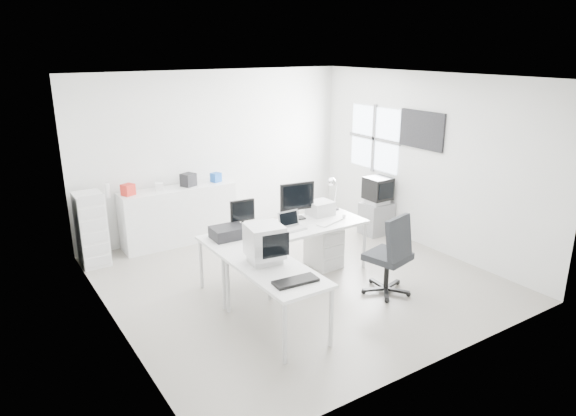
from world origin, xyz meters
TOP-DOWN VIEW (x-y plane):
  - floor at (0.00, 0.00)m, footprint 5.00×5.00m
  - ceiling at (0.00, 0.00)m, footprint 5.00×5.00m
  - back_wall at (0.00, 2.50)m, footprint 5.00×0.02m
  - left_wall at (-2.50, 0.00)m, footprint 0.02×5.00m
  - right_wall at (2.50, 0.00)m, footprint 0.02×5.00m
  - window at (2.48, 1.20)m, footprint 0.02×1.20m
  - wall_picture at (2.47, 0.10)m, footprint 0.04×0.90m
  - main_desk at (-0.10, 0.10)m, footprint 2.40×0.80m
  - side_desk at (-0.95, -1.00)m, footprint 0.70×1.40m
  - drawer_pedestal at (0.60, 0.15)m, footprint 0.40×0.50m
  - inkjet_printer at (-0.95, 0.20)m, footprint 0.44×0.35m
  - lcd_monitor_small at (-0.65, 0.35)m, footprint 0.36×0.23m
  - lcd_monitor_large at (0.25, 0.35)m, footprint 0.56×0.28m
  - laptop at (-0.05, -0.00)m, footprint 0.35×0.36m
  - white_keyboard at (0.55, -0.05)m, footprint 0.49×0.28m
  - white_mouse at (0.85, -0.00)m, footprint 0.06×0.06m
  - laser_printer at (0.65, 0.32)m, footprint 0.37×0.32m
  - desk_lamp at (1.00, 0.40)m, footprint 0.18×0.18m
  - crt_monitor at (-0.95, -0.75)m, footprint 0.45×0.45m
  - black_keyboard at (-0.95, -1.40)m, footprint 0.51×0.24m
  - office_chair at (0.77, -1.03)m, footprint 0.80×0.80m
  - tv_cabinet at (2.22, 0.76)m, footprint 0.51×0.41m
  - crt_tv at (2.22, 0.76)m, footprint 0.50×0.48m
  - sideboard at (-0.84, 2.24)m, footprint 1.90×0.48m
  - clutter_box_a at (-1.64, 2.24)m, footprint 0.22×0.22m
  - clutter_box_b at (-1.14, 2.24)m, footprint 0.15×0.14m
  - clutter_box_c at (-0.64, 2.24)m, footprint 0.27×0.26m
  - clutter_box_d at (-0.14, 2.24)m, footprint 0.19×0.18m
  - clutter_bottle at (-1.94, 2.28)m, footprint 0.07×0.07m
  - filing_cabinet at (-2.28, 2.09)m, footprint 0.39×0.47m

SIDE VIEW (x-z plane):
  - floor at x=0.00m, z-range -0.01..0.01m
  - tv_cabinet at x=2.22m, z-range 0.00..0.55m
  - drawer_pedestal at x=0.60m, z-range 0.00..0.60m
  - main_desk at x=-0.10m, z-range 0.00..0.75m
  - side_desk at x=-0.95m, z-range 0.00..0.75m
  - sideboard at x=-0.84m, z-range 0.00..0.95m
  - filing_cabinet at x=-2.28m, z-range 0.00..1.12m
  - office_chair at x=0.77m, z-range 0.00..1.15m
  - white_keyboard at x=0.55m, z-range 0.75..0.77m
  - black_keyboard at x=-0.95m, z-range 0.75..0.78m
  - white_mouse at x=0.85m, z-range 0.75..0.81m
  - crt_tv at x=2.22m, z-range 0.55..1.00m
  - inkjet_printer at x=-0.95m, z-range 0.75..0.90m
  - laser_printer at x=0.65m, z-range 0.75..0.96m
  - laptop at x=-0.05m, z-range 0.75..0.98m
  - lcd_monitor_small at x=-0.65m, z-range 0.75..1.18m
  - crt_monitor at x=-0.95m, z-range 0.75..1.20m
  - desk_lamp at x=1.00m, z-range 0.75..1.21m
  - clutter_box_b at x=-1.14m, z-range 0.95..1.07m
  - lcd_monitor_large at x=0.25m, z-range 0.75..1.30m
  - clutter_box_d at x=-0.14m, z-range 0.95..1.11m
  - clutter_box_a at x=-1.64m, z-range 0.95..1.13m
  - clutter_box_c at x=-0.64m, z-range 0.95..1.16m
  - clutter_bottle at x=-1.94m, z-range 0.95..1.17m
  - back_wall at x=0.00m, z-range 0.00..2.80m
  - left_wall at x=-2.50m, z-range 0.00..2.80m
  - right_wall at x=2.50m, z-range 0.00..2.80m
  - window at x=2.48m, z-range 1.05..2.15m
  - wall_picture at x=2.47m, z-range 1.60..2.20m
  - ceiling at x=0.00m, z-range 2.79..2.80m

